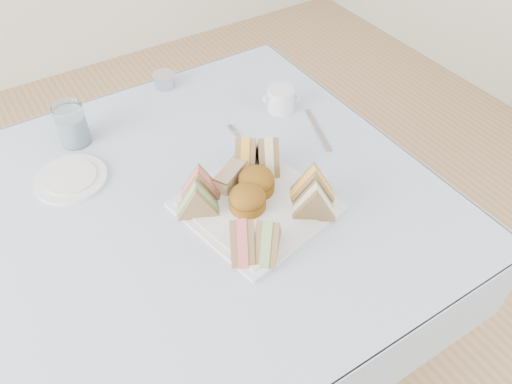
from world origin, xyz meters
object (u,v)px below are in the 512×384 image
water_glass (72,124)px  creamer_jug (281,99)px  table (213,288)px  serving_plate (256,206)px

water_glass → creamer_jug: 0.55m
table → creamer_jug: size_ratio=12.16×
water_glass → creamer_jug: bearing=-17.4°
creamer_jug → table: bearing=-141.4°
serving_plate → creamer_jug: bearing=35.9°
serving_plate → water_glass: (-0.27, 0.45, 0.05)m
table → serving_plate: bearing=-49.3°
table → serving_plate: (0.08, -0.10, 0.38)m
table → creamer_jug: bearing=28.5°
table → creamer_jug: 0.56m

